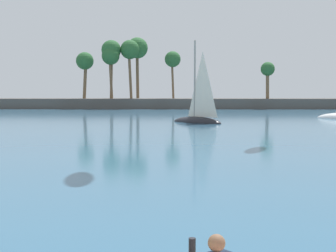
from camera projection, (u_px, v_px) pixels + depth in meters
sea at (169, 114)px, 67.09m from camera, size 220.00×116.44×0.06m
palm_headland at (164, 89)px, 84.87m from camera, size 110.47×6.88×12.47m
sailboat_far_left at (198, 115)px, 48.81m from camera, size 5.62×5.50×8.77m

